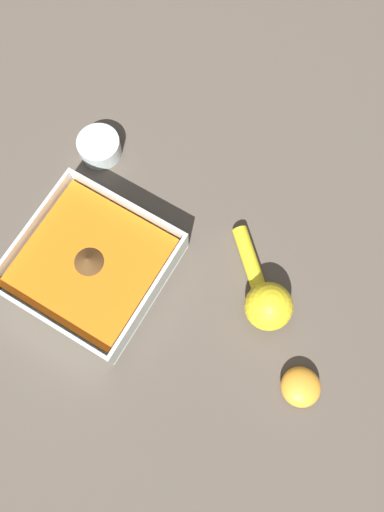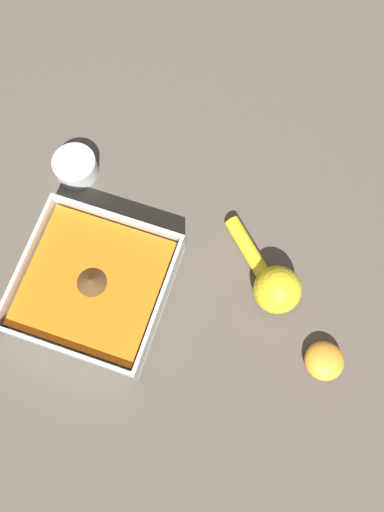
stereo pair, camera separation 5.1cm
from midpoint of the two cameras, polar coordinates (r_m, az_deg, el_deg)
name	(u,v)px [view 2 (the right image)]	position (r m, az deg, el deg)	size (l,w,h in m)	color
ground_plane	(83,278)	(0.86, -14.03, -2.58)	(4.00, 4.00, 0.00)	brown
square_dish	(95,286)	(0.83, -12.83, -3.50)	(0.23, 0.23, 0.06)	silver
spice_bowl	(76,167)	(0.92, -14.73, 9.68)	(0.08, 0.08, 0.04)	silver
lemon_squeezer	(273,284)	(0.81, 7.46, -3.34)	(0.15, 0.15, 0.08)	yellow
lemon_half	(324,361)	(0.82, 13.12, -11.78)	(0.06, 0.06, 0.03)	orange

